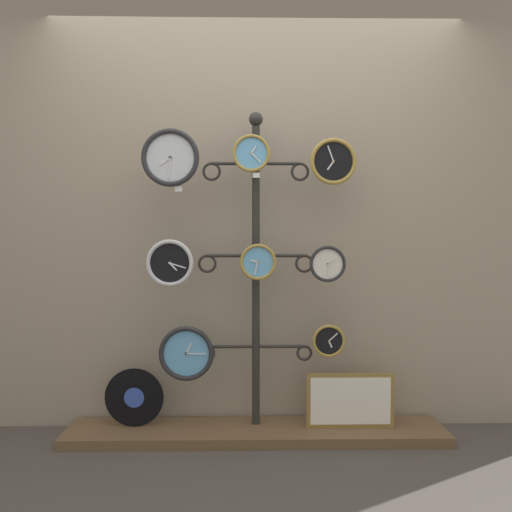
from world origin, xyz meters
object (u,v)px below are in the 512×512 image
object	(u,v)px
clock_top_center	(251,153)
clock_top_right	(333,162)
clock_top_left	(170,158)
clock_middle_right	(328,264)
clock_middle_left	(170,263)
clock_bottom_right	(329,341)
display_stand	(256,319)
clock_bottom_left	(186,353)
picture_frame	(350,401)
vinyl_record	(134,398)
clock_middle_center	(258,262)

from	to	relation	value
clock_top_center	clock_top_right	distance (m)	0.47
clock_top_left	clock_middle_right	bearing A→B (deg)	1.99
clock_middle_right	clock_middle_left	bearing A→B (deg)	-177.68
clock_top_left	clock_middle_left	world-z (taller)	clock_top_left
clock_bottom_right	clock_top_right	bearing A→B (deg)	-48.15
display_stand	clock_bottom_left	xyz separation A→B (m)	(-0.40, -0.11, -0.17)
display_stand	clock_middle_right	world-z (taller)	display_stand
display_stand	clock_top_left	distance (m)	1.05
clock_middle_right	picture_frame	world-z (taller)	clock_middle_right
vinyl_record	picture_frame	size ratio (longest dim) A/B	0.67
clock_bottom_right	clock_bottom_left	bearing A→B (deg)	-177.85
clock_top_left	clock_middle_right	xyz separation A→B (m)	(0.89, 0.03, -0.60)
clock_top_left	clock_bottom_left	bearing A→B (deg)	2.09
clock_middle_right	clock_bottom_left	xyz separation A→B (m)	(-0.81, -0.03, -0.51)
clock_top_center	clock_middle_center	xyz separation A→B (m)	(0.04, 0.00, -0.61)
clock_top_left	clock_middle_center	distance (m)	0.76
clock_bottom_left	clock_top_left	bearing A→B (deg)	-177.91
clock_middle_left	clock_middle_center	size ratio (longest dim) A/B	1.29
clock_middle_left	display_stand	bearing A→B (deg)	13.38
clock_middle_right	picture_frame	bearing A→B (deg)	3.49
clock_top_center	clock_bottom_left	world-z (taller)	clock_top_center
clock_top_right	clock_bottom_right	xyz separation A→B (m)	(-0.02, 0.02, -1.03)
clock_top_left	clock_middle_right	size ratio (longest dim) A/B	1.55
clock_bottom_right	picture_frame	size ratio (longest dim) A/B	0.37
display_stand	clock_bottom_right	xyz separation A→B (m)	(0.42, -0.08, -0.11)
display_stand	vinyl_record	size ratio (longest dim) A/B	5.51
clock_top_right	picture_frame	bearing A→B (deg)	12.46
clock_middle_left	clock_bottom_left	distance (m)	0.52
clock_middle_left	vinyl_record	xyz separation A→B (m)	(-0.23, 0.08, -0.79)
clock_middle_center	vinyl_record	xyz separation A→B (m)	(-0.72, 0.06, -0.80)
clock_middle_center	picture_frame	bearing A→B (deg)	2.73
clock_middle_left	vinyl_record	size ratio (longest dim) A/B	0.78
picture_frame	vinyl_record	bearing A→B (deg)	178.39
clock_top_right	clock_top_left	bearing A→B (deg)	-179.08
clock_bottom_right	clock_top_left	bearing A→B (deg)	-177.85
clock_middle_center	clock_bottom_left	size ratio (longest dim) A/B	0.66
clock_top_right	clock_middle_left	size ratio (longest dim) A/B	0.99
clock_middle_center	picture_frame	distance (m)	0.97
clock_middle_left	clock_bottom_right	bearing A→B (deg)	2.47
clock_top_left	clock_bottom_left	distance (m)	1.11
clock_middle_left	vinyl_record	world-z (taller)	clock_middle_left
clock_middle_center	display_stand	bearing A→B (deg)	96.54
clock_top_left	clock_middle_left	xyz separation A→B (m)	(-0.01, -0.01, -0.59)
clock_top_center	clock_middle_center	bearing A→B (deg)	0.31
clock_middle_left	clock_bottom_left	bearing A→B (deg)	5.41
clock_top_left	clock_middle_center	size ratio (longest dim) A/B	1.57
clock_middle_center	clock_bottom_left	distance (m)	0.66
display_stand	clock_middle_left	world-z (taller)	display_stand
clock_top_center	clock_top_right	bearing A→B (deg)	0.15
vinyl_record	picture_frame	world-z (taller)	vinyl_record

